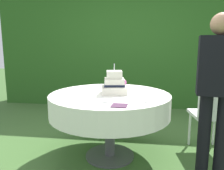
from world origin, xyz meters
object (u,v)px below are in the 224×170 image
at_px(wedding_cake, 115,84).
at_px(napkin_stack, 119,106).
at_px(serving_plate_near, 98,86).
at_px(standing_person, 217,87).
at_px(cake_table, 110,104).
at_px(serving_plate_left, 150,101).
at_px(serving_plate_far, 106,101).
at_px(garden_chair, 211,111).

xyz_separation_m(wedding_cake, napkin_stack, (0.11, -0.54, -0.10)).
xyz_separation_m(serving_plate_near, standing_person, (1.29, -0.77, 0.15)).
bearing_deg(napkin_stack, cake_table, 107.76).
distance_m(serving_plate_left, napkin_stack, 0.34).
height_order(wedding_cake, serving_plate_far, wedding_cake).
bearing_deg(serving_plate_far, garden_chair, 27.34).
distance_m(cake_table, standing_person, 1.14).
bearing_deg(serving_plate_near, serving_plate_far, -73.35).
relative_size(wedding_cake, serving_plate_left, 2.85).
distance_m(wedding_cake, standing_person, 1.06).
bearing_deg(serving_plate_near, serving_plate_left, -49.91).
distance_m(serving_plate_far, napkin_stack, 0.21).
distance_m(wedding_cake, serving_plate_near, 0.54).
height_order(wedding_cake, serving_plate_near, wedding_cake).
bearing_deg(wedding_cake, garden_chair, 11.19).
bearing_deg(napkin_stack, serving_plate_far, 133.55).
relative_size(serving_plate_far, serving_plate_left, 1.05).
height_order(serving_plate_near, serving_plate_left, same).
distance_m(serving_plate_near, serving_plate_far, 0.87).
bearing_deg(standing_person, wedding_cake, 162.54).
distance_m(cake_table, serving_plate_left, 0.57).
bearing_deg(serving_plate_far, serving_plate_near, 106.65).
height_order(cake_table, serving_plate_left, serving_plate_left).
distance_m(serving_plate_near, serving_plate_left, 1.04).
bearing_deg(serving_plate_left, garden_chair, 37.18).
height_order(serving_plate_near, serving_plate_far, same).
bearing_deg(garden_chair, cake_table, -168.40).
distance_m(napkin_stack, standing_person, 0.93).
height_order(cake_table, serving_plate_far, serving_plate_far).
bearing_deg(serving_plate_left, serving_plate_far, -175.13).
height_order(serving_plate_far, standing_person, standing_person).
bearing_deg(cake_table, serving_plate_near, 116.00).
distance_m(serving_plate_far, garden_chair, 1.35).
bearing_deg(serving_plate_left, wedding_cake, 138.30).
xyz_separation_m(serving_plate_far, garden_chair, (1.18, 0.61, -0.23)).
distance_m(wedding_cake, garden_chair, 1.21).
height_order(wedding_cake, serving_plate_left, wedding_cake).
xyz_separation_m(cake_table, garden_chair, (1.20, 0.25, -0.10)).
bearing_deg(cake_table, serving_plate_left, -36.49).
xyz_separation_m(napkin_stack, standing_person, (0.89, 0.22, 0.16)).
height_order(serving_plate_far, napkin_stack, serving_plate_far).
bearing_deg(serving_plate_near, garden_chair, -8.97).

